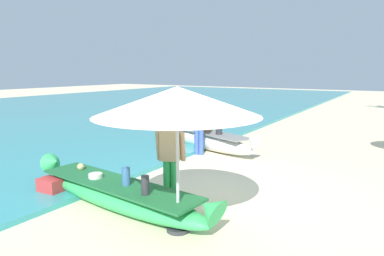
{
  "coord_description": "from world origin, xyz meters",
  "views": [
    {
      "loc": [
        2.97,
        -5.32,
        2.45
      ],
      "look_at": [
        -1.83,
        2.31,
        0.9
      ],
      "focal_mm": 31.66,
      "sensor_mm": 36.0,
      "label": 1
    }
  ],
  "objects_px": {
    "cooler_box": "(51,187)",
    "person_tourist_customer": "(170,153)",
    "person_vendor_hatted": "(199,120)",
    "patio_umbrella_large": "(177,102)",
    "boat_white_midground": "(201,138)",
    "boat_green_foreground": "(117,193)"
  },
  "relations": [
    {
      "from": "boat_white_midground",
      "to": "person_tourist_customer",
      "type": "xyz_separation_m",
      "value": [
        1.81,
        -4.18,
        0.62
      ]
    },
    {
      "from": "boat_white_midground",
      "to": "person_vendor_hatted",
      "type": "height_order",
      "value": "person_vendor_hatted"
    },
    {
      "from": "boat_white_midground",
      "to": "patio_umbrella_large",
      "type": "relative_size",
      "value": 1.86
    },
    {
      "from": "boat_green_foreground",
      "to": "cooler_box",
      "type": "relative_size",
      "value": 9.4
    },
    {
      "from": "patio_umbrella_large",
      "to": "boat_green_foreground",
      "type": "bearing_deg",
      "value": 173.5
    },
    {
      "from": "cooler_box",
      "to": "person_tourist_customer",
      "type": "bearing_deg",
      "value": 21.93
    },
    {
      "from": "boat_white_midground",
      "to": "cooler_box",
      "type": "distance_m",
      "value": 5.21
    },
    {
      "from": "person_vendor_hatted",
      "to": "cooler_box",
      "type": "xyz_separation_m",
      "value": [
        -0.76,
        -4.39,
        -0.85
      ]
    },
    {
      "from": "boat_white_midground",
      "to": "person_vendor_hatted",
      "type": "relative_size",
      "value": 2.57
    },
    {
      "from": "person_tourist_customer",
      "to": "cooler_box",
      "type": "relative_size",
      "value": 3.46
    },
    {
      "from": "person_vendor_hatted",
      "to": "patio_umbrella_large",
      "type": "distance_m",
      "value": 4.89
    },
    {
      "from": "boat_white_midground",
      "to": "cooler_box",
      "type": "height_order",
      "value": "boat_white_midground"
    },
    {
      "from": "boat_white_midground",
      "to": "patio_umbrella_large",
      "type": "height_order",
      "value": "patio_umbrella_large"
    },
    {
      "from": "patio_umbrella_large",
      "to": "cooler_box",
      "type": "relative_size",
      "value": 5.14
    },
    {
      "from": "person_vendor_hatted",
      "to": "person_tourist_customer",
      "type": "xyz_separation_m",
      "value": [
        1.41,
        -3.37,
        -0.1
      ]
    },
    {
      "from": "boat_green_foreground",
      "to": "patio_umbrella_large",
      "type": "relative_size",
      "value": 1.83
    },
    {
      "from": "cooler_box",
      "to": "boat_white_midground",
      "type": "bearing_deg",
      "value": 82.73
    },
    {
      "from": "boat_green_foreground",
      "to": "patio_umbrella_large",
      "type": "height_order",
      "value": "patio_umbrella_large"
    },
    {
      "from": "person_vendor_hatted",
      "to": "cooler_box",
      "type": "height_order",
      "value": "person_vendor_hatted"
    },
    {
      "from": "person_vendor_hatted",
      "to": "patio_umbrella_large",
      "type": "xyz_separation_m",
      "value": [
        2.19,
        -4.27,
        0.96
      ]
    },
    {
      "from": "boat_white_midground",
      "to": "person_vendor_hatted",
      "type": "bearing_deg",
      "value": -63.41
    },
    {
      "from": "boat_white_midground",
      "to": "patio_umbrella_large",
      "type": "bearing_deg",
      "value": -62.94
    }
  ]
}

